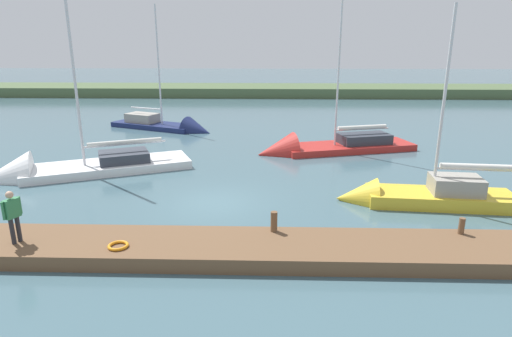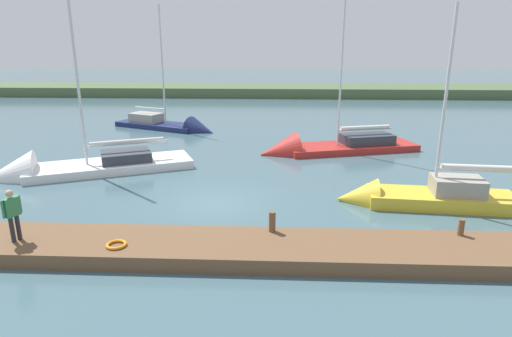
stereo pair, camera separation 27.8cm
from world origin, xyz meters
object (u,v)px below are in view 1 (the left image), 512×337
life_ring_buoy (118,246)px  sailboat_near_dock (318,150)px  mooring_post_far (462,226)px  sailboat_far_left (414,199)px  sailboat_behind_pier (63,172)px  mooring_post_near (274,222)px  sailboat_inner_slip (171,128)px  person_on_dock (12,213)px

life_ring_buoy → sailboat_near_dock: (-7.90, -14.54, -0.40)m
mooring_post_far → life_ring_buoy: size_ratio=0.86×
mooring_post_far → sailboat_far_left: sailboat_far_left is taller
sailboat_behind_pier → mooring_post_near: bearing=121.3°
mooring_post_near → sailboat_near_dock: 13.52m
sailboat_inner_slip → sailboat_far_left: 21.41m
sailboat_behind_pier → sailboat_inner_slip: sailboat_behind_pier is taller
person_on_dock → sailboat_far_left: bearing=-136.2°
sailboat_near_dock → sailboat_behind_pier: bearing=5.9°
sailboat_behind_pier → person_on_dock: bearing=83.2°
mooring_post_near → sailboat_far_left: 7.41m
sailboat_near_dock → person_on_dock: 18.27m
sailboat_behind_pier → sailboat_inner_slip: bearing=-127.1°
mooring_post_near → life_ring_buoy: mooring_post_near is taller
mooring_post_far → sailboat_near_dock: bearing=-75.5°
sailboat_far_left → person_on_dock: (14.47, 5.24, 1.30)m
mooring_post_near → life_ring_buoy: bearing=15.3°
mooring_post_far → life_ring_buoy: (11.30, 1.36, -0.23)m
mooring_post_far → mooring_post_near: bearing=0.0°
sailboat_near_dock → sailboat_far_left: 9.60m
mooring_post_far → sailboat_far_left: (0.23, -4.12, -0.56)m
mooring_post_far → person_on_dock: size_ratio=0.32×
person_on_dock → sailboat_near_dock: bearing=-104.4°
mooring_post_far → sailboat_inner_slip: sailboat_inner_slip is taller
sailboat_near_dock → sailboat_inner_slip: bearing=-47.9°
person_on_dock → mooring_post_far: bearing=-151.7°
life_ring_buoy → sailboat_near_dock: size_ratio=0.06×
mooring_post_far → sailboat_near_dock: size_ratio=0.05×
sailboat_inner_slip → mooring_post_near: bearing=-44.4°
mooring_post_near → life_ring_buoy: size_ratio=1.08×
life_ring_buoy → person_on_dock: person_on_dock is taller
mooring_post_near → sailboat_behind_pier: bearing=-34.9°
mooring_post_far → life_ring_buoy: mooring_post_far is taller
sailboat_near_dock → person_on_dock: sailboat_near_dock is taller
sailboat_far_left → mooring_post_near: bearing=39.2°
mooring_post_near → sailboat_far_left: sailboat_far_left is taller
mooring_post_near → sailboat_far_left: (-6.12, -4.12, -0.63)m
mooring_post_far → person_on_dock: 14.76m
mooring_post_near → sailboat_near_dock: sailboat_near_dock is taller
sailboat_behind_pier → person_on_dock: sailboat_behind_pier is taller
mooring_post_far → sailboat_inner_slip: 24.79m
mooring_post_near → person_on_dock: person_on_dock is taller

